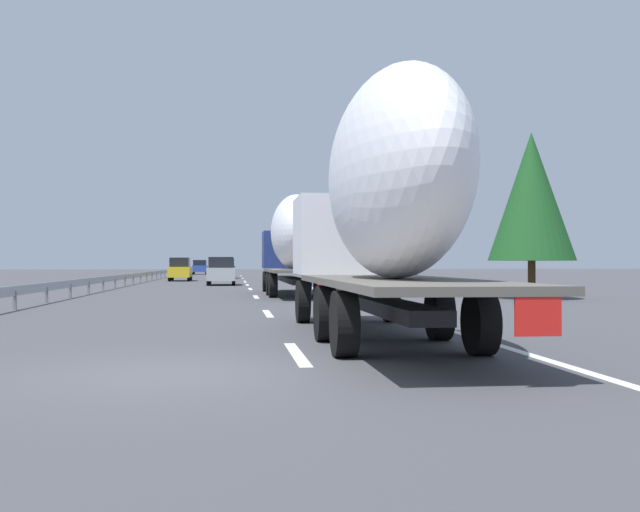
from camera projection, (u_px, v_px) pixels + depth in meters
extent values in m
plane|color=#424247|center=(220.00, 285.00, 49.70)|extent=(260.00, 260.00, 0.00)
cube|color=white|center=(297.00, 354.00, 12.17)|extent=(3.20, 0.20, 0.01)
cube|color=white|center=(268.00, 314.00, 21.87)|extent=(3.20, 0.20, 0.01)
cube|color=white|center=(256.00, 297.00, 32.60)|extent=(3.20, 0.20, 0.01)
cube|color=white|center=(250.00, 289.00, 42.60)|extent=(3.20, 0.20, 0.01)
cube|color=white|center=(247.00, 285.00, 50.48)|extent=(3.20, 0.20, 0.01)
cube|color=white|center=(245.00, 282.00, 58.24)|extent=(3.20, 0.20, 0.01)
cube|color=white|center=(245.00, 281.00, 60.60)|extent=(3.20, 0.20, 0.01)
cube|color=white|center=(242.00, 278.00, 73.04)|extent=(3.20, 0.20, 0.01)
cube|color=white|center=(241.00, 276.00, 86.30)|extent=(3.20, 0.20, 0.01)
cube|color=white|center=(297.00, 283.00, 55.31)|extent=(110.00, 0.20, 0.01)
cube|color=navy|center=(287.00, 250.00, 39.00)|extent=(2.40, 2.50, 1.90)
cube|color=black|center=(285.00, 241.00, 40.09)|extent=(0.08, 2.12, 0.80)
cube|color=#262628|center=(291.00, 280.00, 36.14)|extent=(10.55, 0.70, 0.24)
cube|color=#59544C|center=(296.00, 271.00, 33.29)|extent=(9.07, 2.50, 0.12)
ellipsoid|color=white|center=(296.00, 232.00, 33.74)|extent=(6.59, 2.20, 3.33)
cube|color=red|center=(324.00, 278.00, 28.90)|extent=(0.04, 0.56, 0.56)
cylinder|color=black|center=(266.00, 281.00, 38.85)|extent=(1.04, 0.30, 1.04)
cylinder|color=black|center=(308.00, 281.00, 39.11)|extent=(1.04, 0.30, 1.04)
cylinder|color=black|center=(270.00, 284.00, 34.35)|extent=(1.04, 0.35, 1.04)
cylinder|color=black|center=(318.00, 284.00, 34.61)|extent=(1.04, 0.35, 1.04)
cylinder|color=black|center=(273.00, 285.00, 31.97)|extent=(1.04, 0.35, 1.04)
cylinder|color=black|center=(324.00, 285.00, 32.23)|extent=(1.04, 0.35, 1.04)
cube|color=silver|center=(347.00, 236.00, 18.72)|extent=(2.40, 2.50, 1.90)
cube|color=black|center=(341.00, 218.00, 19.82)|extent=(0.08, 2.12, 0.80)
cube|color=#262628|center=(367.00, 301.00, 15.89)|extent=(10.44, 0.70, 0.24)
cube|color=#59544C|center=(397.00, 282.00, 13.08)|extent=(8.95, 2.50, 0.12)
ellipsoid|color=white|center=(395.00, 175.00, 13.23)|extent=(6.48, 2.20, 3.65)
cube|color=red|center=(538.00, 312.00, 8.74)|extent=(0.04, 0.56, 0.56)
cylinder|color=black|center=(303.00, 302.00, 18.58)|extent=(1.04, 0.30, 1.04)
cylinder|color=black|center=(390.00, 301.00, 18.84)|extent=(1.04, 0.30, 1.04)
cylinder|color=black|center=(325.00, 314.00, 14.14)|extent=(1.04, 0.35, 1.04)
cylinder|color=black|center=(439.00, 313.00, 14.39)|extent=(1.04, 0.35, 1.04)
cylinder|color=black|center=(344.00, 324.00, 11.75)|extent=(1.04, 0.35, 1.04)
cylinder|color=black|center=(481.00, 323.00, 12.01)|extent=(1.04, 0.35, 1.04)
cube|color=#ADB2B7|center=(221.00, 274.00, 50.33)|extent=(4.70, 1.83, 0.84)
cube|color=black|center=(221.00, 262.00, 49.98)|extent=(2.58, 1.61, 0.71)
cylinder|color=black|center=(210.00, 280.00, 51.67)|extent=(0.64, 0.22, 0.64)
cylinder|color=black|center=(234.00, 280.00, 51.86)|extent=(0.64, 0.22, 0.64)
cylinder|color=black|center=(208.00, 281.00, 48.78)|extent=(0.64, 0.22, 0.64)
cylinder|color=black|center=(234.00, 281.00, 48.97)|extent=(0.64, 0.22, 0.64)
cube|color=#28479E|center=(200.00, 269.00, 97.96)|extent=(4.55, 1.88, 0.84)
cube|color=black|center=(200.00, 263.00, 97.63)|extent=(2.50, 1.65, 0.70)
cylinder|color=black|center=(194.00, 272.00, 99.26)|extent=(0.64, 0.22, 0.64)
cylinder|color=black|center=(207.00, 272.00, 99.46)|extent=(0.64, 0.22, 0.64)
cylinder|color=black|center=(193.00, 272.00, 96.46)|extent=(0.64, 0.22, 0.64)
cylinder|color=black|center=(206.00, 272.00, 96.66)|extent=(0.64, 0.22, 0.64)
cube|color=black|center=(226.00, 271.00, 72.85)|extent=(4.26, 1.76, 0.84)
cube|color=black|center=(226.00, 262.00, 72.54)|extent=(2.35, 1.55, 0.74)
cylinder|color=black|center=(218.00, 275.00, 74.06)|extent=(0.64, 0.22, 0.64)
cylinder|color=black|center=(234.00, 275.00, 74.25)|extent=(0.64, 0.22, 0.64)
cylinder|color=black|center=(218.00, 275.00, 71.44)|extent=(0.64, 0.22, 0.64)
cylinder|color=black|center=(234.00, 275.00, 71.62)|extent=(0.64, 0.22, 0.64)
cube|color=gold|center=(180.00, 272.00, 61.98)|extent=(4.76, 1.73, 0.84)
cube|color=black|center=(180.00, 262.00, 61.64)|extent=(2.62, 1.52, 0.75)
cylinder|color=black|center=(172.00, 277.00, 63.36)|extent=(0.64, 0.22, 0.64)
cylinder|color=black|center=(191.00, 277.00, 63.53)|extent=(0.64, 0.22, 0.64)
cylinder|color=black|center=(169.00, 277.00, 60.43)|extent=(0.64, 0.22, 0.64)
cylinder|color=black|center=(189.00, 277.00, 60.60)|extent=(0.64, 0.22, 0.64)
cylinder|color=gray|center=(321.00, 267.00, 50.44)|extent=(0.10, 0.10, 2.38)
cube|color=#2D569E|center=(321.00, 244.00, 50.45)|extent=(0.06, 0.90, 0.70)
cylinder|color=#472D19|center=(301.00, 269.00, 99.31)|extent=(0.32, 0.32, 1.41)
cone|color=#194C1E|center=(301.00, 250.00, 99.33)|extent=(3.34, 3.34, 3.68)
cylinder|color=#472D19|center=(379.00, 270.00, 62.75)|extent=(0.30, 0.30, 1.78)
cone|color=#286B2D|center=(379.00, 224.00, 62.79)|extent=(3.12, 3.12, 5.93)
cylinder|color=#472D19|center=(532.00, 280.00, 30.98)|extent=(0.31, 0.31, 1.57)
cone|color=#194C1E|center=(531.00, 196.00, 31.01)|extent=(3.56, 3.56, 5.31)
cylinder|color=#472D19|center=(339.00, 271.00, 63.97)|extent=(0.30, 0.30, 1.63)
cone|color=#194C1E|center=(339.00, 240.00, 63.99)|extent=(4.00, 4.00, 3.52)
cylinder|color=#472D19|center=(414.00, 273.00, 45.90)|extent=(0.39, 0.39, 1.72)
cone|color=#1E5B23|center=(414.00, 220.00, 45.93)|extent=(2.40, 2.40, 4.81)
cube|color=#9EA0A5|center=(133.00, 276.00, 51.99)|extent=(94.00, 0.06, 0.32)
cube|color=slate|center=(15.00, 300.00, 23.57)|extent=(0.10, 0.10, 0.60)
cube|color=slate|center=(47.00, 295.00, 27.63)|extent=(0.10, 0.10, 0.60)
cube|color=slate|center=(70.00, 291.00, 31.69)|extent=(0.10, 0.10, 0.60)
cube|color=slate|center=(89.00, 288.00, 35.75)|extent=(0.10, 0.10, 0.60)
cube|color=slate|center=(103.00, 285.00, 39.81)|extent=(0.10, 0.10, 0.60)
cube|color=slate|center=(115.00, 283.00, 43.87)|extent=(0.10, 0.10, 0.60)
cube|color=slate|center=(125.00, 281.00, 47.93)|extent=(0.10, 0.10, 0.60)
cube|color=slate|center=(133.00, 280.00, 51.99)|extent=(0.10, 0.10, 0.60)
cube|color=slate|center=(140.00, 279.00, 56.04)|extent=(0.10, 0.10, 0.60)
cube|color=slate|center=(147.00, 278.00, 60.10)|extent=(0.10, 0.10, 0.60)
cube|color=slate|center=(152.00, 277.00, 64.16)|extent=(0.10, 0.10, 0.60)
cube|color=slate|center=(157.00, 276.00, 68.22)|extent=(0.10, 0.10, 0.60)
cube|color=slate|center=(161.00, 275.00, 72.28)|extent=(0.10, 0.10, 0.60)
cube|color=slate|center=(165.00, 275.00, 76.34)|extent=(0.10, 0.10, 0.60)
cube|color=slate|center=(168.00, 274.00, 80.40)|extent=(0.10, 0.10, 0.60)
cube|color=slate|center=(171.00, 273.00, 84.46)|extent=(0.10, 0.10, 0.60)
cube|color=slate|center=(174.00, 273.00, 88.52)|extent=(0.10, 0.10, 0.60)
cube|color=slate|center=(176.00, 273.00, 92.57)|extent=(0.10, 0.10, 0.60)
cube|color=slate|center=(179.00, 272.00, 96.63)|extent=(0.10, 0.10, 0.60)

